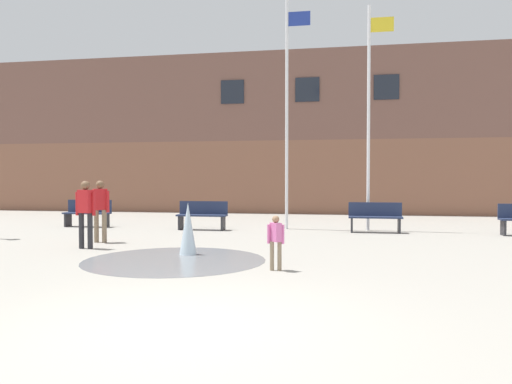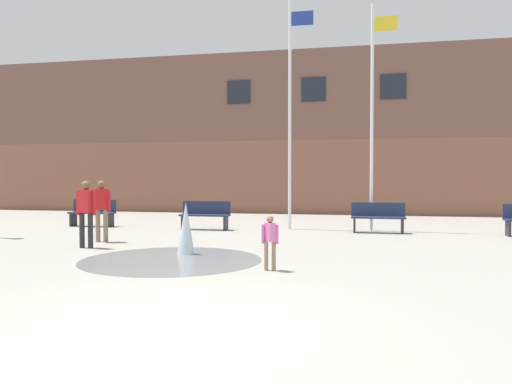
# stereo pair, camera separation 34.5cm
# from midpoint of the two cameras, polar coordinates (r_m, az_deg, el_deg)

# --- Properties ---
(ground_plane) EXTENTS (100.00, 100.00, 0.00)m
(ground_plane) POSITION_cam_midpoint_polar(r_m,az_deg,el_deg) (5.81, -10.11, -14.96)
(ground_plane) COLOR #9E998E
(library_building) EXTENTS (36.00, 6.05, 7.56)m
(library_building) POSITION_cam_midpoint_polar(r_m,az_deg,el_deg) (26.02, 6.01, 6.28)
(library_building) COLOR brown
(library_building) RESTS_ON ground
(splash_fountain) EXTENTS (3.66, 3.66, 1.13)m
(splash_fountain) POSITION_cam_midpoint_polar(r_m,az_deg,el_deg) (10.66, -9.27, -5.48)
(splash_fountain) COLOR gray
(splash_fountain) RESTS_ON ground
(park_bench_left_of_flagpoles) EXTENTS (1.60, 0.44, 0.91)m
(park_bench_left_of_flagpoles) POSITION_cam_midpoint_polar(r_m,az_deg,el_deg) (17.94, -19.20, -2.24)
(park_bench_left_of_flagpoles) COLOR #28282D
(park_bench_left_of_flagpoles) RESTS_ON ground
(park_bench_center) EXTENTS (1.60, 0.44, 0.91)m
(park_bench_center) POSITION_cam_midpoint_polar(r_m,az_deg,el_deg) (16.06, -6.77, -2.60)
(park_bench_center) COLOR #28282D
(park_bench_center) RESTS_ON ground
(park_bench_under_right_flagpole) EXTENTS (1.60, 0.44, 0.91)m
(park_bench_under_right_flagpole) POSITION_cam_midpoint_polar(r_m,az_deg,el_deg) (15.56, 12.85, -2.77)
(park_bench_under_right_flagpole) COLOR #28282D
(park_bench_under_right_flagpole) RESTS_ON ground
(adult_watching) EXTENTS (0.50, 0.36, 1.59)m
(adult_watching) POSITION_cam_midpoint_polar(r_m,az_deg,el_deg) (13.44, -18.09, -1.55)
(adult_watching) COLOR #89755B
(adult_watching) RESTS_ON ground
(child_in_fountain) EXTENTS (0.31, 0.24, 0.99)m
(child_in_fountain) POSITION_cam_midpoint_polar(r_m,az_deg,el_deg) (8.94, 1.16, -5.31)
(child_in_fountain) COLOR #89755B
(child_in_fountain) RESTS_ON ground
(adult_in_red) EXTENTS (0.50, 0.29, 1.59)m
(adult_in_red) POSITION_cam_midpoint_polar(r_m,az_deg,el_deg) (12.38, -19.66, -1.83)
(adult_in_red) COLOR #28282D
(adult_in_red) RESTS_ON ground
(flagpole_left) EXTENTS (0.80, 0.10, 7.39)m
(flagpole_left) POSITION_cam_midpoint_polar(r_m,az_deg,el_deg) (16.35, 3.04, 9.62)
(flagpole_left) COLOR silver
(flagpole_left) RESTS_ON ground
(flagpole_right) EXTENTS (0.80, 0.10, 7.06)m
(flagpole_right) POSITION_cam_midpoint_polar(r_m,az_deg,el_deg) (16.20, 12.26, 9.06)
(flagpole_right) COLOR silver
(flagpole_right) RESTS_ON ground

